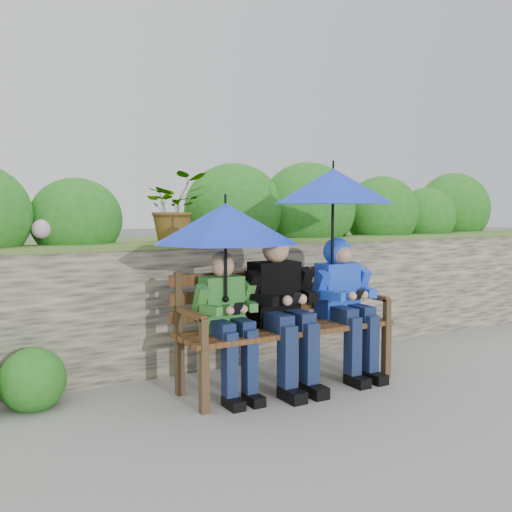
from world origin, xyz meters
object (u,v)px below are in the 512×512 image
park_bench (282,318)px  boy_right (344,294)px  boy_middle (281,303)px  umbrella_left (226,223)px  umbrella_right (333,186)px  boy_left (227,315)px

park_bench → boy_right: boy_right is taller
boy_middle → boy_right: (0.58, 0.02, 0.02)m
umbrella_left → umbrella_right: size_ratio=1.03×
boy_left → boy_middle: size_ratio=0.89×
park_bench → boy_right: (0.53, -0.06, 0.15)m
park_bench → boy_left: boy_left is taller
boy_middle → umbrella_right: bearing=6.1°
park_bench → boy_left: 0.50m
park_bench → umbrella_left: size_ratio=1.63×
boy_right → umbrella_right: size_ratio=1.10×
boy_left → boy_right: (1.01, 0.01, 0.07)m
boy_middle → umbrella_left: size_ratio=1.12×
boy_left → umbrella_left: (-0.02, -0.01, 0.63)m
umbrella_left → umbrella_right: (0.94, 0.05, 0.27)m
park_bench → umbrella_right: size_ratio=1.68×
park_bench → boy_right: bearing=-6.5°
umbrella_left → park_bench: bearing=8.9°
park_bench → umbrella_left: bearing=-171.1°
boy_middle → boy_right: boy_middle is taller
boy_middle → umbrella_right: 0.98m
boy_left → umbrella_left: umbrella_left is taller
boy_left → boy_middle: boy_middle is taller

